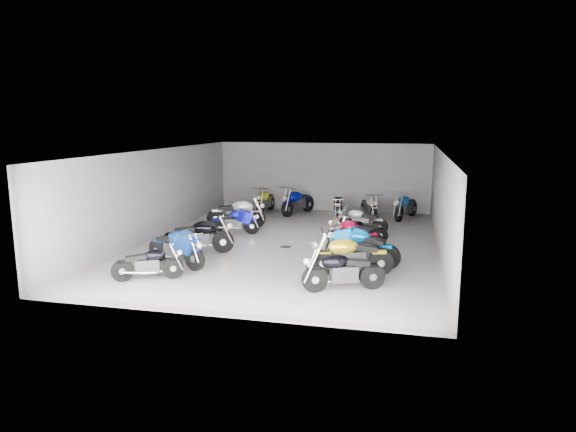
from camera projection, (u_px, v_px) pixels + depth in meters
name	position (u px, v px, depth m)	size (l,w,h in m)	color
ground	(289.00, 244.00, 17.85)	(14.00, 14.00, 0.00)	#989690
wall_back	(323.00, 177.00, 24.26)	(10.00, 0.10, 3.20)	gray
wall_left	(156.00, 194.00, 18.69)	(0.10, 14.00, 3.20)	gray
wall_right	(441.00, 203.00, 16.44)	(0.10, 14.00, 3.20)	gray
ceiling	(289.00, 151.00, 17.27)	(10.00, 14.00, 0.04)	black
drain_grate	(286.00, 247.00, 17.37)	(0.32, 0.32, 0.01)	black
motorcycle_left_a	(149.00, 263.00, 13.68)	(1.78, 0.92, 0.84)	black
motorcycle_left_b	(176.00, 248.00, 14.99)	(2.16, 1.05, 1.01)	black
motorcycle_left_c	(198.00, 236.00, 16.44)	(2.25, 0.96, 1.03)	black
motorcycle_left_e	(234.00, 222.00, 19.30)	(1.95, 0.62, 0.87)	black
motorcycle_left_f	(237.00, 213.00, 20.50)	(2.37, 0.59, 1.04)	black
motorcycle_right_a	(343.00, 271.00, 12.80)	(2.03, 0.97, 0.94)	black
motorcycle_right_b	(351.00, 256.00, 14.09)	(2.26, 0.72, 1.01)	black
motorcycle_right_c	(361.00, 246.00, 15.10)	(2.28, 0.88, 1.03)	black
motorcycle_right_d	(354.00, 234.00, 17.00)	(2.00, 0.99, 0.94)	black
motorcycle_right_e	(361.00, 230.00, 17.88)	(1.84, 0.51, 0.81)	black
motorcycle_right_f	(361.00, 221.00, 19.45)	(2.01, 0.61, 0.89)	black
motorcycle_back_b	(265.00, 201.00, 23.85)	(0.47, 2.28, 1.00)	black
motorcycle_back_c	(298.00, 202.00, 23.35)	(1.06, 2.28, 1.06)	black
motorcycle_back_d	(338.00, 206.00, 22.97)	(0.42, 1.88, 0.83)	black
motorcycle_back_e	(369.00, 207.00, 22.60)	(0.88, 1.95, 0.90)	black
motorcycle_back_f	(406.00, 207.00, 22.21)	(0.95, 2.21, 1.01)	black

